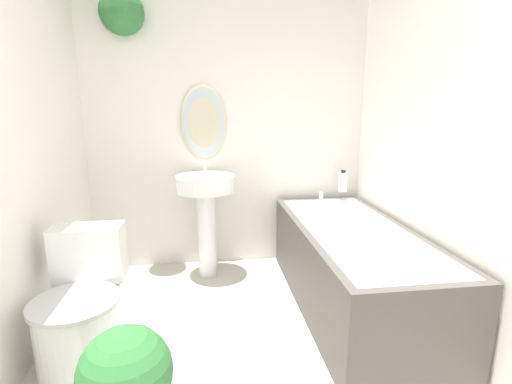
% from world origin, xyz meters
% --- Properties ---
extents(wall_back, '(2.43, 0.32, 2.40)m').
position_xyz_m(wall_back, '(-0.07, 2.66, 1.28)').
color(wall_back, silver).
rests_on(wall_back, ground_plane).
extents(wall_right, '(0.06, 2.77, 2.40)m').
position_xyz_m(wall_right, '(1.18, 1.32, 1.20)').
color(wall_right, silver).
rests_on(wall_right, ground_plane).
extents(toilet, '(0.44, 0.61, 0.70)m').
position_xyz_m(toilet, '(-0.87, 1.39, 0.29)').
color(toilet, white).
rests_on(toilet, ground_plane).
extents(pedestal_sink, '(0.46, 0.46, 0.93)m').
position_xyz_m(pedestal_sink, '(-0.21, 2.38, 0.62)').
color(pedestal_sink, white).
rests_on(pedestal_sink, ground_plane).
extents(bathtub, '(0.73, 1.69, 0.64)m').
position_xyz_m(bathtub, '(0.77, 1.75, 0.30)').
color(bathtub, '#4C4742').
rests_on(bathtub, ground_plane).
extents(shampoo_bottle, '(0.07, 0.07, 0.18)m').
position_xyz_m(shampoo_bottle, '(0.96, 2.51, 0.73)').
color(shampoo_bottle, white).
rests_on(shampoo_bottle, bathtub).
extents(potted_plant, '(0.38, 0.38, 0.50)m').
position_xyz_m(potted_plant, '(-0.54, 0.86, 0.27)').
color(potted_plant, '#9E6042').
rests_on(potted_plant, ground_plane).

